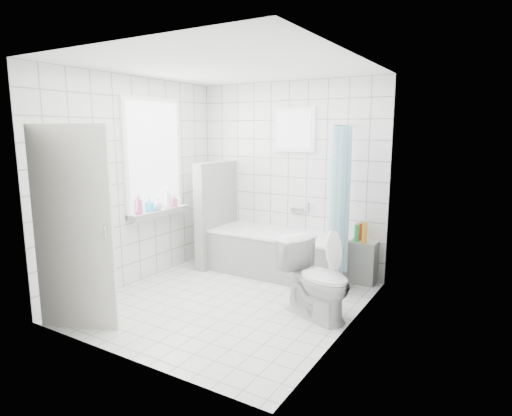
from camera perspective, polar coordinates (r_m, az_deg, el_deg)
The scene contains 19 objects.
ground at distance 5.06m, azimuth -3.69°, elevation -12.23°, with size 3.00×3.00×0.00m, color white.
ceiling at distance 4.73m, azimuth -4.07°, elevation 18.33°, with size 3.00×3.00×0.00m, color white.
wall_back at distance 6.01m, azimuth 4.32°, elevation 4.17°, with size 2.80×0.02×2.60m, color white.
wall_front at distance 3.61m, azimuth -17.55°, elevation -0.34°, with size 2.80×0.02×2.60m, color white.
wall_left at distance 5.63m, azimuth -15.69°, elevation 3.41°, with size 0.02×3.00×2.60m, color white.
wall_right at distance 4.10m, azimuth 12.46°, elevation 1.12°, with size 0.02×3.00×2.60m, color white.
window_left at distance 5.78m, azimuth -13.36°, elevation 6.67°, with size 0.01×0.90×1.40m, color white.
window_back at distance 5.89m, azimuth 5.09°, elevation 10.37°, with size 0.50×0.01×0.50m, color white.
window_sill at distance 5.84m, azimuth -12.75°, elevation -0.59°, with size 0.18×1.02×0.08m, color white.
door at distance 4.46m, azimuth -23.20°, elevation -2.69°, with size 0.04×0.80×2.00m, color silver.
bathtub at distance 5.84m, azimuth 3.12°, elevation -6.10°, with size 1.89×0.77×0.58m.
partition_wall at distance 6.21m, azimuth -5.31°, elevation -0.78°, with size 0.15×0.85×1.50m, color white.
tiled_ledge at distance 5.70m, azimuth 13.76°, elevation -6.98°, with size 0.40×0.24×0.55m, color white.
toilet at distance 4.56m, azimuth 8.08°, elevation -9.33°, with size 0.46×0.81×0.83m, color white.
curtain_rod at distance 5.23m, azimuth 11.91°, elevation 10.76°, with size 0.02×0.02×0.80m, color silver.
shower_curtain at distance 5.18m, azimuth 11.08°, elevation 0.80°, with size 0.14×0.48×1.78m, color #49B3D8, non-canonical shape.
tub_faucet at distance 5.96m, azimuth 5.52°, elevation -0.27°, with size 0.18×0.06×0.06m, color silver.
sill_bottles at distance 5.78m, azimuth -13.04°, elevation 0.84°, with size 0.18×0.78×0.29m.
ledge_bottles at distance 5.55m, azimuth 13.77°, elevation -3.20°, with size 0.17×0.18×0.27m.
Camera 1 is at (2.67, -3.84, 1.93)m, focal length 30.00 mm.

